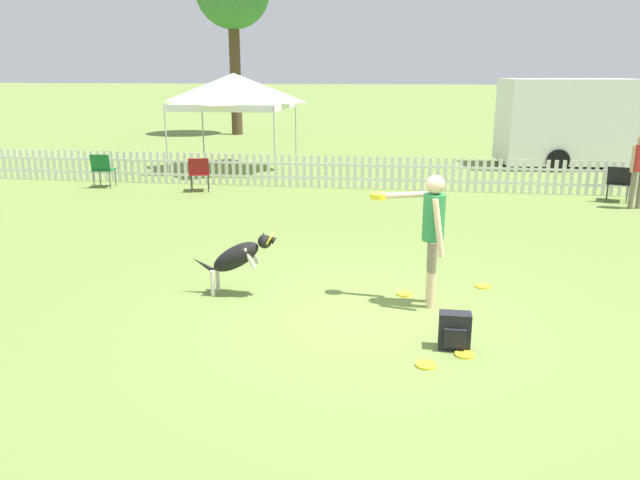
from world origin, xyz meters
TOP-DOWN VIEW (x-y plane):
  - ground_plane at (0.00, 0.00)m, footprint 240.00×240.00m
  - handler_person at (0.69, 0.56)m, footprint 0.99×0.64m
  - leaping_dog at (-1.84, 0.53)m, footprint 1.21×0.32m
  - frisbee_near_handler at (0.40, 0.86)m, footprint 0.22×0.22m
  - frisbee_near_dog at (1.08, -0.92)m, footprint 0.22×0.22m
  - frisbee_midfield at (1.49, 1.35)m, footprint 0.22×0.22m
  - frisbee_far_scatter at (0.66, -1.24)m, footprint 0.22×0.22m
  - backpack_on_grass at (0.97, -0.76)m, footprint 0.35×0.23m
  - picket_fence at (-0.00, 8.52)m, footprint 27.19×0.04m
  - folding_chair_blue_left at (5.12, 7.83)m, footprint 0.63×0.64m
  - folding_chair_center at (-7.50, 7.70)m, footprint 0.55×0.56m
  - folding_chair_green_right at (-4.85, 7.56)m, footprint 0.62×0.64m
  - canopy_tent_main at (-4.95, 11.18)m, footprint 3.17×3.17m
  - spectator_standing at (5.30, 7.14)m, footprint 0.40×0.27m
  - equipment_trailer at (5.03, 13.28)m, footprint 4.77×2.58m

SIDE VIEW (x-z plane):
  - ground_plane at x=0.00m, z-range 0.00..0.00m
  - frisbee_near_handler at x=0.40m, z-range 0.00..0.02m
  - frisbee_near_dog at x=1.08m, z-range 0.00..0.02m
  - frisbee_midfield at x=1.49m, z-range 0.00..0.02m
  - frisbee_far_scatter at x=0.66m, z-range 0.00..0.02m
  - backpack_on_grass at x=0.97m, z-range 0.00..0.41m
  - picket_fence at x=0.00m, z-range 0.00..0.85m
  - folding_chair_blue_left at x=5.12m, z-range 0.08..0.91m
  - folding_chair_green_right at x=-4.85m, z-range 0.08..0.94m
  - folding_chair_center at x=-7.50m, z-range 0.09..0.97m
  - leaping_dog at x=-1.84m, z-range 0.09..1.00m
  - spectator_standing at x=5.30m, z-range 0.17..1.79m
  - handler_person at x=0.69m, z-range 0.22..1.93m
  - equipment_trailer at x=5.03m, z-range 0.07..2.76m
  - canopy_tent_main at x=-4.95m, z-range 0.91..3.77m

